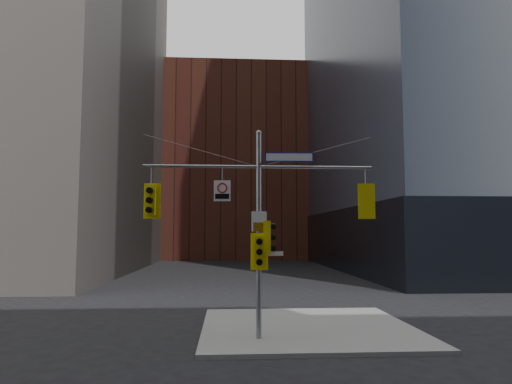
{
  "coord_description": "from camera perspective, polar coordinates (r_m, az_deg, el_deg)",
  "views": [
    {
      "loc": [
        -1.07,
        -13.73,
        3.69
      ],
      "look_at": [
        -0.1,
        2.0,
        5.12
      ],
      "focal_mm": 32.0,
      "sensor_mm": 36.0,
      "label": 1
    }
  ],
  "objects": [
    {
      "name": "street_blade_ns",
      "position": [
        16.25,
        0.25,
        -8.54
      ],
      "size": [
        0.11,
        0.79,
        0.16
      ],
      "rotation": [
        0.0,
        0.0,
        -0.1
      ],
      "color": "#145926",
      "rests_on": "ground"
    },
    {
      "name": "traffic_light_west_arm",
      "position": [
        16.0,
        -13.01,
        -1.06
      ],
      "size": [
        0.59,
        0.49,
        1.23
      ],
      "rotation": [
        0.0,
        0.0,
        -0.11
      ],
      "color": "yellow",
      "rests_on": "ground"
    },
    {
      "name": "regulatory_sign_arm",
      "position": [
        15.78,
        -4.25,
        0.24
      ],
      "size": [
        0.58,
        0.11,
        0.72
      ],
      "rotation": [
        0.0,
        0.0,
        -0.11
      ],
      "color": "silver",
      "rests_on": "ground"
    },
    {
      "name": "traffic_light_pole_front",
      "position": [
        15.51,
        0.43,
        -7.47
      ],
      "size": [
        0.6,
        0.49,
        1.26
      ],
      "rotation": [
        0.0,
        0.0,
        -0.07
      ],
      "color": "yellow",
      "rests_on": "ground"
    },
    {
      "name": "signal_assembly",
      "position": [
        15.78,
        0.35,
        -2.53
      ],
      "size": [
        8.0,
        0.8,
        7.3
      ],
      "color": "gray",
      "rests_on": "ground"
    },
    {
      "name": "podium_ne",
      "position": [
        54.19,
        29.05,
        -5.25
      ],
      "size": [
        36.4,
        36.4,
        6.0
      ],
      "primitive_type": "cube",
      "color": "black",
      "rests_on": "ground"
    },
    {
      "name": "brick_midrise",
      "position": [
        72.48,
        -2.65,
        3.02
      ],
      "size": [
        26.0,
        20.0,
        28.0
      ],
      "primitive_type": "cube",
      "color": "brown",
      "rests_on": "ground"
    },
    {
      "name": "regulatory_sign_pole",
      "position": [
        15.65,
        0.38,
        -3.76
      ],
      "size": [
        0.53,
        0.04,
        0.69
      ],
      "rotation": [
        0.0,
        0.0,
        -0.01
      ],
      "color": "silver",
      "rests_on": "ground"
    },
    {
      "name": "traffic_light_east_arm",
      "position": [
        16.49,
        13.54,
        -1.17
      ],
      "size": [
        0.59,
        0.5,
        1.23
      ],
      "rotation": [
        0.0,
        0.0,
        3.02
      ],
      "color": "yellow",
      "rests_on": "ground"
    },
    {
      "name": "traffic_light_pole_side",
      "position": [
        15.79,
        1.54,
        -5.66
      ],
      "size": [
        0.44,
        0.38,
        1.12
      ],
      "rotation": [
        0.0,
        0.0,
        1.51
      ],
      "color": "yellow",
      "rests_on": "ground"
    },
    {
      "name": "street_sign_blade",
      "position": [
        16.09,
        4.16,
        4.36
      ],
      "size": [
        1.73,
        0.12,
        0.34
      ],
      "rotation": [
        0.0,
        0.0,
        -0.04
      ],
      "color": "#101998",
      "rests_on": "ground"
    },
    {
      "name": "sidewalk_corner",
      "position": [
        18.36,
        6.43,
        -16.49
      ],
      "size": [
        8.0,
        8.0,
        0.15
      ],
      "primitive_type": "cube",
      "color": "gray",
      "rests_on": "ground"
    },
    {
      "name": "street_blade_ew",
      "position": [
        15.82,
        2.0,
        -7.7
      ],
      "size": [
        0.79,
        0.12,
        0.16
      ],
      "rotation": [
        0.0,
        0.0,
        0.11
      ],
      "color": "silver",
      "rests_on": "ground"
    },
    {
      "name": "ground",
      "position": [
        14.26,
        0.94,
        -20.17
      ],
      "size": [
        160.0,
        160.0,
        0.0
      ],
      "primitive_type": "plane",
      "color": "black",
      "rests_on": "ground"
    }
  ]
}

